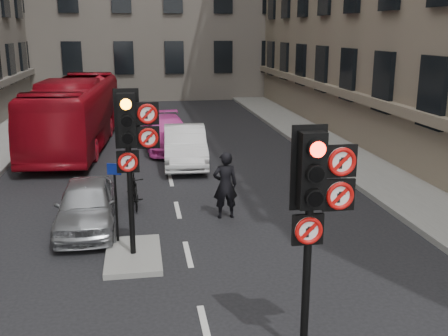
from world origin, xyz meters
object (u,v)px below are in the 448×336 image
object	(u,v)px
signal_near	(316,195)
motorcyclist	(225,185)
car_silver	(87,205)
signal_far	(132,137)
motorcycle	(135,190)
car_pink	(167,133)
bus_red	(76,113)
info_sign	(115,191)
car_white	(185,146)

from	to	relation	value
signal_near	motorcyclist	world-z (taller)	signal_near
car_silver	motorcyclist	distance (m)	3.56
signal_far	car_silver	bearing A→B (deg)	121.29
motorcycle	motorcyclist	bearing A→B (deg)	-32.63
signal_near	motorcyclist	distance (m)	6.45
car_pink	motorcycle	world-z (taller)	car_pink
bus_red	info_sign	world-z (taller)	bus_red
car_white	info_sign	distance (m)	7.69
bus_red	info_sign	distance (m)	11.27
signal_near	info_sign	size ratio (longest dim) A/B	1.92
car_white	info_sign	world-z (taller)	info_sign
signal_far	bus_red	bearing A→B (deg)	101.78
bus_red	motorcyclist	bearing A→B (deg)	-59.41
bus_red	motorcycle	xyz separation A→B (m)	(2.42, -8.32, -0.98)
car_white	motorcyclist	xyz separation A→B (m)	(0.53, -5.86, 0.19)
signal_far	car_pink	world-z (taller)	signal_far
car_white	bus_red	world-z (taller)	bus_red
signal_far	car_white	distance (m)	8.51
car_silver	motorcycle	bearing A→B (deg)	51.09
car_pink	bus_red	size ratio (longest dim) A/B	0.45
car_silver	signal_near	bearing A→B (deg)	-58.38
signal_near	car_white	size ratio (longest dim) A/B	0.83
signal_near	bus_red	distance (m)	16.66
car_silver	info_sign	size ratio (longest dim) A/B	1.95
signal_far	motorcyclist	xyz separation A→B (m)	(2.32, 2.22, -1.80)
car_silver	motorcyclist	world-z (taller)	motorcyclist
motorcyclist	motorcycle	bearing A→B (deg)	-31.45
signal_near	info_sign	xyz separation A→B (m)	(-3.04, 4.74, -1.26)
car_silver	motorcycle	world-z (taller)	car_silver
motorcycle	info_sign	distance (m)	2.92
car_silver	motorcycle	distance (m)	1.91
bus_red	car_silver	bearing A→B (deg)	-78.67
motorcyclist	bus_red	bearing A→B (deg)	-66.39
signal_far	car_pink	distance (m)	11.12
car_white	car_pink	bearing A→B (deg)	103.38
car_silver	car_white	distance (m)	6.77
car_white	info_sign	xyz separation A→B (m)	(-2.23, -7.33, 0.61)
car_silver	info_sign	xyz separation A→B (m)	(0.78, -1.27, 0.70)
car_pink	motorcyclist	world-z (taller)	motorcyclist
signal_far	car_silver	distance (m)	3.14
motorcyclist	info_sign	size ratio (longest dim) A/B	0.97
car_silver	motorcyclist	size ratio (longest dim) A/B	2.02
bus_red	signal_far	bearing A→B (deg)	-74.13
motorcycle	info_sign	world-z (taller)	info_sign
signal_near	bus_red	world-z (taller)	signal_near
car_white	motorcyclist	world-z (taller)	motorcyclist
signal_far	car_pink	size ratio (longest dim) A/B	0.77
car_silver	info_sign	bearing A→B (deg)	-59.07
signal_near	motorcycle	world-z (taller)	signal_near
signal_far	info_sign	size ratio (longest dim) A/B	1.92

